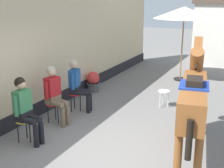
{
  "coord_description": "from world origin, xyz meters",
  "views": [
    {
      "loc": [
        2.45,
        -4.59,
        2.96
      ],
      "look_at": [
        -0.4,
        1.2,
        1.05
      ],
      "focal_mm": 48.58,
      "sensor_mm": 36.0,
      "label": 1
    }
  ],
  "objects_px": {
    "seated_visitor_far": "(77,83)",
    "flower_planter_farthest": "(93,81)",
    "seated_visitor_near": "(25,107)",
    "saddled_horse_center": "(193,96)",
    "cafe_parasol": "(184,13)",
    "spare_stool_white": "(164,93)",
    "seated_visitor_middle": "(55,92)"
  },
  "relations": [
    {
      "from": "seated_visitor_far",
      "to": "flower_planter_farthest",
      "type": "relative_size",
      "value": 2.17
    },
    {
      "from": "seated_visitor_near",
      "to": "flower_planter_farthest",
      "type": "xyz_separation_m",
      "value": [
        -0.48,
        3.61,
        -0.44
      ]
    },
    {
      "from": "seated_visitor_far",
      "to": "seated_visitor_near",
      "type": "bearing_deg",
      "value": -89.55
    },
    {
      "from": "seated_visitor_near",
      "to": "saddled_horse_center",
      "type": "bearing_deg",
      "value": 18.45
    },
    {
      "from": "seated_visitor_near",
      "to": "cafe_parasol",
      "type": "xyz_separation_m",
      "value": [
        1.66,
        6.17,
        1.59
      ]
    },
    {
      "from": "seated_visitor_far",
      "to": "cafe_parasol",
      "type": "height_order",
      "value": "cafe_parasol"
    },
    {
      "from": "saddled_horse_center",
      "to": "spare_stool_white",
      "type": "bearing_deg",
      "value": 118.4
    },
    {
      "from": "flower_planter_farthest",
      "to": "saddled_horse_center",
      "type": "bearing_deg",
      "value": -35.45
    },
    {
      "from": "flower_planter_farthest",
      "to": "spare_stool_white",
      "type": "height_order",
      "value": "flower_planter_farthest"
    },
    {
      "from": "seated_visitor_far",
      "to": "saddled_horse_center",
      "type": "height_order",
      "value": "saddled_horse_center"
    },
    {
      "from": "seated_visitor_middle",
      "to": "flower_planter_farthest",
      "type": "height_order",
      "value": "seated_visitor_middle"
    },
    {
      "from": "seated_visitor_near",
      "to": "flower_planter_farthest",
      "type": "bearing_deg",
      "value": 97.58
    },
    {
      "from": "seated_visitor_middle",
      "to": "seated_visitor_far",
      "type": "relative_size",
      "value": 1.0
    },
    {
      "from": "seated_visitor_middle",
      "to": "saddled_horse_center",
      "type": "height_order",
      "value": "saddled_horse_center"
    },
    {
      "from": "seated_visitor_near",
      "to": "saddled_horse_center",
      "type": "height_order",
      "value": "saddled_horse_center"
    },
    {
      "from": "seated_visitor_middle",
      "to": "spare_stool_white",
      "type": "relative_size",
      "value": 3.02
    },
    {
      "from": "seated_visitor_far",
      "to": "spare_stool_white",
      "type": "height_order",
      "value": "seated_visitor_far"
    },
    {
      "from": "saddled_horse_center",
      "to": "cafe_parasol",
      "type": "bearing_deg",
      "value": 105.98
    },
    {
      "from": "saddled_horse_center",
      "to": "flower_planter_farthest",
      "type": "height_order",
      "value": "saddled_horse_center"
    },
    {
      "from": "seated_visitor_near",
      "to": "spare_stool_white",
      "type": "bearing_deg",
      "value": 59.38
    },
    {
      "from": "seated_visitor_near",
      "to": "seated_visitor_middle",
      "type": "relative_size",
      "value": 1.0
    },
    {
      "from": "saddled_horse_center",
      "to": "seated_visitor_far",
      "type": "bearing_deg",
      "value": 163.62
    },
    {
      "from": "seated_visitor_middle",
      "to": "seated_visitor_near",
      "type": "bearing_deg",
      "value": -86.75
    },
    {
      "from": "seated_visitor_middle",
      "to": "cafe_parasol",
      "type": "relative_size",
      "value": 0.54
    },
    {
      "from": "spare_stool_white",
      "to": "cafe_parasol",
      "type": "bearing_deg",
      "value": 95.28
    },
    {
      "from": "spare_stool_white",
      "to": "seated_visitor_middle",
      "type": "bearing_deg",
      "value": -132.26
    },
    {
      "from": "flower_planter_farthest",
      "to": "seated_visitor_middle",
      "type": "bearing_deg",
      "value": -80.62
    },
    {
      "from": "seated_visitor_near",
      "to": "saddled_horse_center",
      "type": "xyz_separation_m",
      "value": [
        3.13,
        1.04,
        0.38
      ]
    },
    {
      "from": "seated_visitor_far",
      "to": "cafe_parasol",
      "type": "xyz_separation_m",
      "value": [
        1.68,
        4.2,
        1.59
      ]
    },
    {
      "from": "saddled_horse_center",
      "to": "flower_planter_farthest",
      "type": "relative_size",
      "value": 4.65
    },
    {
      "from": "flower_planter_farthest",
      "to": "cafe_parasol",
      "type": "xyz_separation_m",
      "value": [
        2.14,
        2.55,
        2.03
      ]
    },
    {
      "from": "seated_visitor_far",
      "to": "flower_planter_farthest",
      "type": "xyz_separation_m",
      "value": [
        -0.47,
        1.65,
        -0.44
      ]
    }
  ]
}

